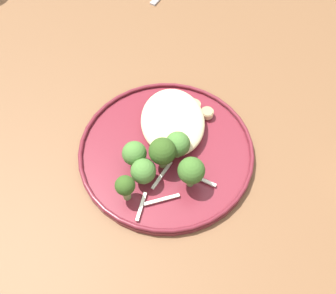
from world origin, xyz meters
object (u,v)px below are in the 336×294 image
seared_scallop_center_golden (161,134)px  seared_scallop_front_small (207,113)px  broccoli_floret_center_pile (125,186)px  broccoli_floret_left_leaning (143,172)px  broccoli_floret_near_rim (191,171)px  seared_scallop_rear_pale (160,113)px  seared_scallop_tiny_bay (193,106)px  broccoli_floret_right_tilted (163,152)px  seared_scallop_tilted_round (179,110)px  broccoli_floret_split_head (134,154)px  dinner_plate (168,151)px  broccoli_floret_small_sprig (178,144)px  seared_scallop_large_seared (175,122)px

seared_scallop_center_golden → seared_scallop_front_small: 0.09m
broccoli_floret_center_pile → broccoli_floret_left_leaning: (0.03, -0.03, -0.01)m
seared_scallop_center_golden → broccoli_floret_near_rim: (-0.09, -0.04, 0.03)m
seared_scallop_rear_pale → seared_scallop_tiny_bay: bearing=-79.6°
broccoli_floret_near_rim → broccoli_floret_right_tilted: size_ratio=0.99×
seared_scallop_tilted_round → broccoli_floret_split_head: (-0.10, 0.08, 0.02)m
dinner_plate → broccoli_floret_right_tilted: 0.05m
seared_scallop_tiny_bay → broccoli_floret_split_head: 0.15m
seared_scallop_tilted_round → broccoli_floret_small_sprig: bearing=173.4°
seared_scallop_rear_pale → seared_scallop_front_small: (-0.00, -0.08, -0.00)m
seared_scallop_tiny_bay → seared_scallop_front_small: bearing=-124.3°
broccoli_floret_center_pile → seared_scallop_tiny_bay: bearing=-36.7°
seared_scallop_large_seared → broccoli_floret_small_sprig: (-0.06, 0.00, 0.02)m
seared_scallop_center_golden → broccoli_floret_right_tilted: 0.06m
broccoli_floret_near_rim → broccoli_floret_right_tilted: 0.05m
seared_scallop_tiny_bay → broccoli_floret_split_head: (-0.10, 0.10, 0.02)m
broccoli_floret_small_sprig → broccoli_floret_near_rim: broccoli_floret_near_rim is taller
broccoli_floret_small_sprig → broccoli_floret_split_head: broccoli_floret_small_sprig is taller
dinner_plate → broccoli_floret_right_tilted: (-0.03, 0.01, 0.04)m
seared_scallop_center_golden → seared_scallop_tiny_bay: 0.08m
seared_scallop_large_seared → broccoli_floret_split_head: size_ratio=0.50×
seared_scallop_tilted_round → broccoli_floret_small_sprig: size_ratio=0.55×
broccoli_floret_near_rim → seared_scallop_center_golden: bearing=23.6°
broccoli_floret_split_head → seared_scallop_rear_pale: bearing=-26.7°
broccoli_floret_small_sprig → broccoli_floret_split_head: 0.07m
seared_scallop_rear_pale → broccoli_floret_right_tilted: size_ratio=0.43×
broccoli_floret_near_rim → seared_scallop_front_small: bearing=-18.5°
dinner_plate → broccoli_floret_center_pile: broccoli_floret_center_pile is taller
broccoli_floret_small_sprig → broccoli_floret_left_leaning: broccoli_floret_small_sprig is taller
seared_scallop_tilted_round → broccoli_floret_center_pile: (-0.15, 0.09, 0.02)m
broccoli_floret_center_pile → broccoli_floret_split_head: broccoli_floret_center_pile is taller
broccoli_floret_split_head → broccoli_floret_right_tilted: 0.04m
seared_scallop_front_small → seared_scallop_center_golden: bearing=114.7°
seared_scallop_tilted_round → broccoli_floret_near_rim: broccoli_floret_near_rim is taller
seared_scallop_center_golden → seared_scallop_rear_pale: bearing=-3.1°
seared_scallop_rear_pale → seared_scallop_tilted_round: same height
seared_scallop_rear_pale → seared_scallop_tiny_bay: (0.01, -0.06, -0.00)m
seared_scallop_large_seared → broccoli_floret_near_rim: broccoli_floret_near_rim is taller
dinner_plate → seared_scallop_large_seared: size_ratio=11.05×
seared_scallop_center_golden → broccoli_floret_center_pile: (-0.11, 0.06, 0.02)m
seared_scallop_tiny_bay → broccoli_floret_left_leaning: size_ratio=0.53×
seared_scallop_front_small → seared_scallop_large_seared: bearing=107.0°
seared_scallop_tiny_bay → broccoli_floret_left_leaning: (-0.13, 0.09, 0.02)m
broccoli_floret_small_sprig → seared_scallop_tiny_bay: bearing=-21.6°
seared_scallop_front_small → seared_scallop_tilted_round: (0.01, 0.05, 0.00)m
broccoli_floret_left_leaning → broccoli_floret_center_pile: bearing=134.0°
broccoli_floret_small_sprig → broccoli_floret_near_rim: (-0.05, -0.02, 0.01)m
dinner_plate → broccoli_floret_left_leaning: (-0.05, 0.04, 0.03)m
dinner_plate → seared_scallop_tiny_bay: size_ratio=11.05×
seared_scallop_tilted_round → broccoli_floret_left_leaning: 0.14m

